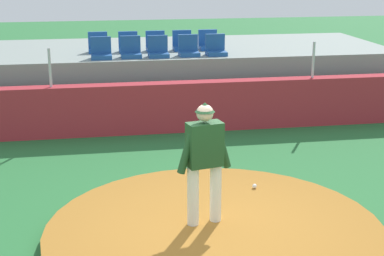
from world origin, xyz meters
TOP-DOWN VIEW (x-y plane):
  - ground_plane at (0.00, 0.00)m, footprint 60.00×60.00m
  - pitchers_mound at (0.00, 0.00)m, footprint 4.79×4.79m
  - pitcher at (-0.12, 0.17)m, footprint 0.82×0.35m
  - baseball at (0.94, 1.29)m, footprint 0.07×0.07m
  - brick_barrier at (0.00, 5.43)m, footprint 13.06×0.40m
  - fence_post_left at (-2.50, 5.43)m, footprint 0.06×0.06m
  - fence_post_right at (3.46, 5.43)m, footprint 0.06×0.06m
  - bleacher_platform at (0.00, 8.13)m, footprint 12.35×4.12m
  - stadium_chair_0 at (-1.37, 6.57)m, footprint 0.48×0.44m
  - stadium_chair_1 at (-0.67, 6.61)m, footprint 0.48×0.44m
  - stadium_chair_2 at (-0.02, 6.57)m, footprint 0.48×0.44m
  - stadium_chair_3 at (0.72, 6.62)m, footprint 0.48×0.44m
  - stadium_chair_4 at (1.39, 6.61)m, footprint 0.48×0.44m
  - stadium_chair_5 at (-1.43, 7.51)m, footprint 0.48×0.44m
  - stadium_chair_6 at (-0.67, 7.47)m, footprint 0.48×0.44m
  - stadium_chair_7 at (0.02, 7.50)m, footprint 0.48×0.44m
  - stadium_chair_8 at (0.71, 7.51)m, footprint 0.48×0.44m
  - stadium_chair_9 at (1.39, 7.51)m, footprint 0.48×0.44m

SIDE VIEW (x-z plane):
  - ground_plane at x=0.00m, z-range 0.00..0.00m
  - pitchers_mound at x=0.00m, z-range 0.00..0.20m
  - baseball at x=0.94m, z-range 0.20..0.27m
  - brick_barrier at x=0.00m, z-range 0.00..1.13m
  - bleacher_platform at x=0.00m, z-range 0.00..1.53m
  - pitcher at x=-0.12m, z-range 0.34..2.10m
  - fence_post_left at x=-2.50m, z-range 1.13..1.97m
  - fence_post_right at x=3.46m, z-range 1.13..1.97m
  - stadium_chair_0 at x=-1.37m, z-range 1.44..1.94m
  - stadium_chair_1 at x=-0.67m, z-range 1.44..1.94m
  - stadium_chair_2 at x=-0.02m, z-range 1.44..1.94m
  - stadium_chair_3 at x=0.72m, z-range 1.44..1.94m
  - stadium_chair_4 at x=1.39m, z-range 1.44..1.94m
  - stadium_chair_5 at x=-1.43m, z-range 1.44..1.94m
  - stadium_chair_6 at x=-0.67m, z-range 1.44..1.94m
  - stadium_chair_7 at x=0.02m, z-range 1.44..1.94m
  - stadium_chair_8 at x=0.71m, z-range 1.44..1.94m
  - stadium_chair_9 at x=1.39m, z-range 1.44..1.94m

